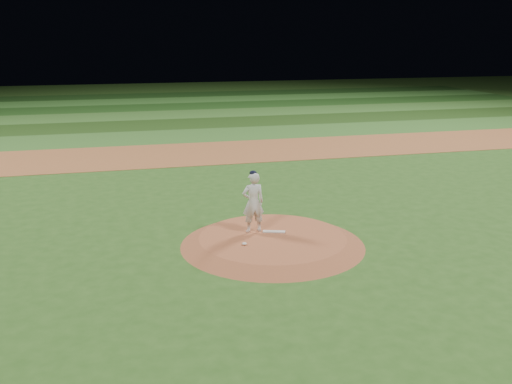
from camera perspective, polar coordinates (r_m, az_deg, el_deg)
ground at (r=17.15m, az=1.66°, el=-5.28°), size 120.00×120.00×0.00m
infield_dirt_band at (r=30.35m, az=-5.62°, el=3.89°), size 70.00×6.00×0.02m
outfield_stripe_0 at (r=35.71m, az=-6.99°, el=5.59°), size 70.00×5.00×0.02m
outfield_stripe_1 at (r=40.61m, az=-7.92°, el=6.75°), size 70.00×5.00×0.02m
outfield_stripe_2 at (r=45.53m, az=-8.66°, el=7.66°), size 70.00×5.00×0.02m
outfield_stripe_3 at (r=50.47m, az=-9.25°, el=8.39°), size 70.00×5.00×0.02m
outfield_stripe_4 at (r=55.42m, az=-9.75°, el=8.99°), size 70.00×5.00×0.02m
outfield_stripe_5 at (r=60.38m, az=-10.16°, el=9.49°), size 70.00×5.00×0.02m
pitchers_mound at (r=17.11m, az=1.66°, el=-4.89°), size 5.50×5.50×0.25m
pitching_rubber at (r=17.44m, az=1.82°, el=-3.98°), size 0.70×0.37×0.03m
rosin_bag at (r=16.40m, az=-1.16°, el=-5.19°), size 0.14×0.14×0.07m
pitcher_on_mound at (r=17.20m, az=-0.29°, el=-1.01°), size 0.70×0.48×1.92m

